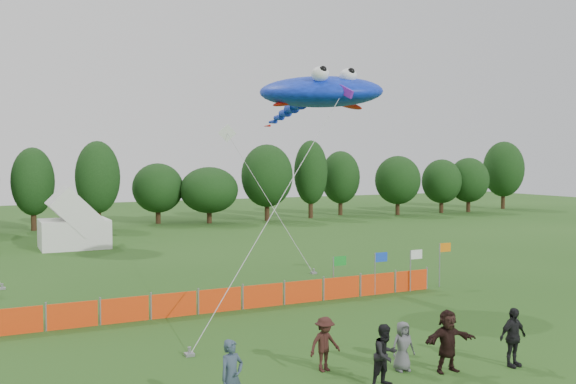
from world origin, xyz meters
name	(u,v)px	position (x,y,z in m)	size (l,w,h in m)	color
ground	(372,366)	(0.00, 0.00, 0.00)	(160.00, 160.00, 0.00)	#234C16
treeline	(124,183)	(1.61, 44.93, 4.18)	(104.57, 8.78, 8.36)	#382314
tent_right	(74,224)	(-4.71, 31.93, 1.72)	(4.83, 3.87, 3.41)	white
barrier_fence	(242,298)	(-0.85, 8.83, 0.50)	(19.90, 0.06, 1.00)	red
flag_row	(395,264)	(7.23, 8.94, 1.39)	(6.73, 0.67, 2.22)	gray
spectator_a	(232,377)	(-5.32, -1.63, 0.96)	(0.70, 0.46, 1.92)	#324253
spectator_b	(385,355)	(-0.62, -1.63, 0.89)	(0.87, 0.68, 1.78)	black
spectator_c	(325,344)	(-1.56, 0.23, 0.84)	(1.09, 0.62, 1.68)	#331814
spectator_d	(513,337)	(3.96, -1.97, 0.93)	(1.09, 0.45, 1.86)	black
spectator_e	(403,346)	(0.62, -0.78, 0.76)	(0.74, 0.48, 1.52)	#55555A
spectator_f	(448,341)	(1.78, -1.48, 0.96)	(1.78, 0.57, 1.92)	black
stingray_kite	(317,93)	(3.93, 10.83, 9.69)	(12.60, 14.94, 10.79)	#1035F0
small_kite_white	(248,167)	(4.86, 21.88, 5.95)	(2.35, 9.86, 8.88)	white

